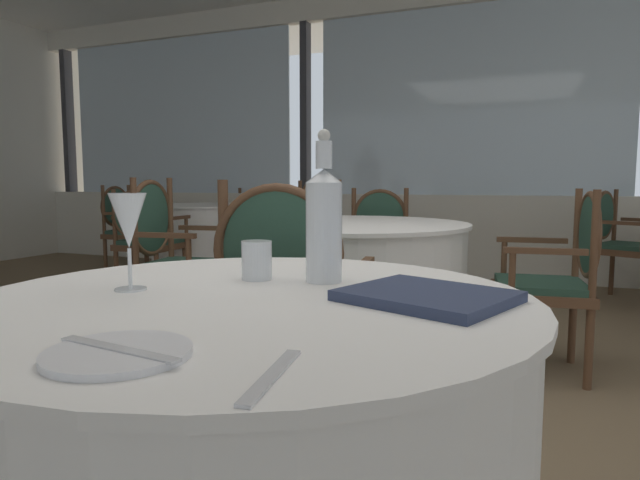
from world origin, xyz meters
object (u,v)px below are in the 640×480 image
(menu_book, at_px, (427,296))
(dining_chair_1_0, at_px, (126,223))
(water_tumbler, at_px, (257,260))
(dining_chair_0_0, at_px, (560,269))
(dining_chair_0_1, at_px, (377,241))
(dining_chair_1_1, at_px, (144,234))
(dining_chair_2_2, at_px, (620,236))
(dining_chair_0_2, at_px, (170,248))
(dining_chair_1_3, at_px, (251,221))
(water_bottle, at_px, (324,221))
(dining_chair_0_3, at_px, (288,297))
(dining_chair_1_2, at_px, (298,225))
(wine_glass, at_px, (128,223))
(side_plate, at_px, (118,353))

(menu_book, relative_size, dining_chair_1_0, 0.30)
(water_tumbler, bearing_deg, dining_chair_0_0, 69.56)
(dining_chair_0_1, distance_m, dining_chair_1_1, 1.96)
(dining_chair_0_1, relative_size, dining_chair_2_2, 1.02)
(water_tumbler, xyz_separation_m, dining_chair_0_2, (-1.46, 1.62, -0.22))
(dining_chair_0_2, bearing_deg, menu_book, -49.75)
(dining_chair_0_0, distance_m, dining_chair_1_3, 4.18)
(dining_chair_0_2, height_order, dining_chair_1_0, dining_chair_0_2)
(water_bottle, height_order, menu_book, water_bottle)
(water_tumbler, height_order, menu_book, water_tumbler)
(dining_chair_0_2, height_order, dining_chair_1_3, dining_chair_0_2)
(menu_book, bearing_deg, dining_chair_1_3, 142.62)
(water_tumbler, height_order, dining_chair_1_3, dining_chair_1_3)
(dining_chair_0_1, height_order, dining_chair_0_3, dining_chair_0_3)
(dining_chair_0_3, relative_size, dining_chair_1_2, 0.99)
(wine_glass, bearing_deg, dining_chair_0_0, 67.07)
(side_plate, bearing_deg, dining_chair_1_2, 111.10)
(dining_chair_1_3, relative_size, dining_chair_2_2, 0.99)
(dining_chair_0_0, bearing_deg, dining_chair_2_2, -111.26)
(water_bottle, bearing_deg, dining_chair_1_0, 135.96)
(dining_chair_0_3, height_order, dining_chair_1_3, dining_chair_0_3)
(menu_book, bearing_deg, wine_glass, -148.28)
(wine_glass, xyz_separation_m, dining_chair_1_3, (-2.34, 4.76, -0.37))
(dining_chair_2_2, bearing_deg, dining_chair_0_1, -120.55)
(water_bottle, bearing_deg, dining_chair_1_2, 114.88)
(water_bottle, xyz_separation_m, dining_chair_1_0, (-3.63, 3.51, -0.35))
(dining_chair_0_2, height_order, dining_chair_1_2, dining_chair_0_2)
(water_tumbler, height_order, dining_chair_0_0, dining_chair_0_0)
(water_bottle, height_order, dining_chair_0_0, water_bottle)
(dining_chair_0_0, height_order, dining_chair_1_1, dining_chair_0_0)
(menu_book, bearing_deg, dining_chair_0_3, 150.51)
(side_plate, distance_m, dining_chair_1_1, 4.07)
(side_plate, xyz_separation_m, dining_chair_0_1, (-0.62, 3.40, -0.22))
(dining_chair_0_3, distance_m, dining_chair_1_1, 2.94)
(water_tumbler, relative_size, dining_chair_0_0, 0.09)
(dining_chair_1_1, relative_size, dining_chair_1_3, 1.01)
(dining_chair_0_1, relative_size, dining_chair_0_3, 0.95)
(dining_chair_1_0, bearing_deg, dining_chair_0_0, -23.40)
(menu_book, relative_size, dining_chair_0_1, 0.30)
(dining_chair_1_0, bearing_deg, water_bottle, -46.00)
(dining_chair_2_2, bearing_deg, dining_chair_0_3, -88.14)
(menu_book, distance_m, dining_chair_1_0, 5.32)
(dining_chair_1_3, bearing_deg, side_plate, 25.24)
(water_tumbler, height_order, dining_chair_1_1, dining_chair_1_1)
(water_bottle, relative_size, menu_book, 1.18)
(dining_chair_0_3, bearing_deg, dining_chair_2_2, -31.05)
(dining_chair_1_2, bearing_deg, water_tumbler, 110.70)
(wine_glass, xyz_separation_m, dining_chair_0_0, (0.89, 2.10, -0.35))
(water_bottle, bearing_deg, dining_chair_0_0, 73.44)
(side_plate, bearing_deg, dining_chair_0_2, 125.66)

